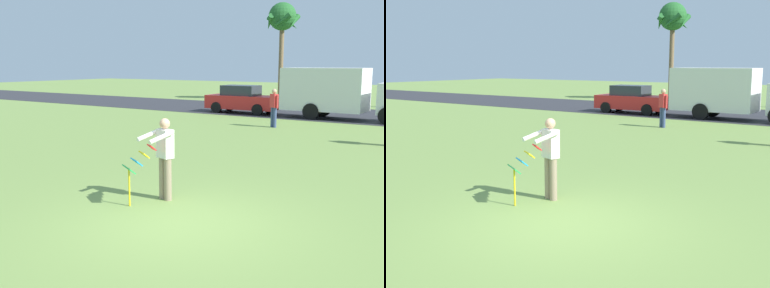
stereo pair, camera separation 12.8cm
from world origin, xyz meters
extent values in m
plane|color=olive|center=(0.00, 0.00, 0.00)|extent=(120.00, 120.00, 0.00)
cylinder|color=gray|center=(-1.09, 1.12, 0.45)|extent=(0.16, 0.16, 0.90)
cylinder|color=gray|center=(-1.26, 1.17, 0.45)|extent=(0.16, 0.16, 0.90)
cube|color=silver|center=(-1.18, 1.15, 1.20)|extent=(0.41, 0.31, 0.60)
sphere|color=tan|center=(-1.18, 1.15, 1.62)|extent=(0.22, 0.22, 0.22)
cylinder|color=silver|center=(-1.04, 0.85, 1.38)|extent=(0.25, 0.59, 0.24)
cylinder|color=silver|center=(-1.46, 0.97, 1.38)|extent=(0.25, 0.59, 0.24)
cube|color=red|center=(-1.23, 0.77, 1.17)|extent=(0.26, 0.24, 0.12)
cube|color=yellow|center=(-1.31, 0.63, 1.04)|extent=(0.35, 0.28, 0.12)
cube|color=#1E99D8|center=(-1.39, 0.49, 0.90)|extent=(0.43, 0.33, 0.12)
cube|color=green|center=(-1.48, 0.35, 0.76)|extent=(0.51, 0.38, 0.12)
cylinder|color=yellow|center=(-1.48, 0.35, 0.38)|extent=(0.04, 0.04, 0.76)
cube|color=red|center=(-8.26, 17.73, 0.64)|extent=(4.25, 1.83, 0.76)
cube|color=#282D38|center=(-8.41, 17.72, 1.30)|extent=(2.06, 1.45, 0.60)
cylinder|color=black|center=(-6.99, 18.57, 0.32)|extent=(0.65, 0.24, 0.64)
cylinder|color=black|center=(-6.94, 16.96, 0.32)|extent=(0.65, 0.24, 0.64)
cylinder|color=black|center=(-9.59, 18.49, 0.32)|extent=(0.65, 0.24, 0.64)
cylinder|color=black|center=(-9.54, 16.88, 0.32)|extent=(0.65, 0.24, 0.64)
cube|color=silver|center=(-3.48, 17.72, 1.52)|extent=(4.21, 2.03, 2.20)
cylinder|color=black|center=(-3.84, 18.64, 0.42)|extent=(0.84, 0.29, 0.84)
cylinder|color=black|center=(-3.82, 16.80, 0.42)|extent=(0.84, 0.29, 0.84)
cylinder|color=brown|center=(-10.44, 27.81, 3.08)|extent=(0.36, 0.36, 6.15)
sphere|color=#236028|center=(-10.44, 27.81, 6.35)|extent=(2.10, 2.10, 2.10)
cone|color=#236028|center=(-9.49, 27.81, 5.90)|extent=(0.44, 1.56, 1.28)
cone|color=#236028|center=(-10.15, 28.72, 5.90)|extent=(1.62, 0.90, 1.28)
cone|color=#236028|center=(-11.21, 28.37, 5.90)|extent=(1.27, 1.52, 1.28)
cone|color=#236028|center=(-11.21, 27.25, 5.90)|extent=(1.27, 1.52, 1.28)
cone|color=#236028|center=(-10.15, 26.91, 5.90)|extent=(1.62, 0.90, 1.28)
cylinder|color=#384772|center=(-4.24, 13.06, 0.45)|extent=(0.16, 0.16, 0.90)
cylinder|color=#384772|center=(-4.09, 12.97, 0.45)|extent=(0.16, 0.16, 0.90)
cube|color=red|center=(-4.16, 13.02, 1.20)|extent=(0.42, 0.37, 0.60)
sphere|color=tan|center=(-4.16, 13.02, 1.62)|extent=(0.22, 0.22, 0.22)
cylinder|color=red|center=(-4.37, 13.13, 1.17)|extent=(0.09, 0.09, 0.58)
cylinder|color=red|center=(-3.96, 12.90, 1.17)|extent=(0.09, 0.09, 0.58)
camera|label=1|loc=(4.78, -6.56, 2.85)|focal=44.33mm
camera|label=2|loc=(4.89, -6.49, 2.85)|focal=44.33mm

